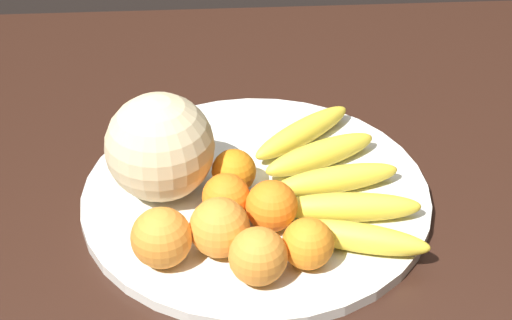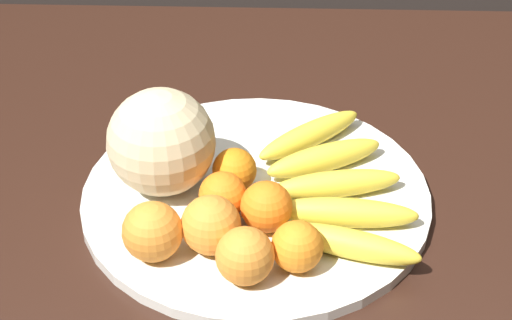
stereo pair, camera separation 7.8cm
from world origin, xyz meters
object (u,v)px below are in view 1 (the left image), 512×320
Objects in this scene: orange_front_left at (161,238)px; orange_back_left at (272,206)px; orange_side_extra at (308,244)px; produce_tag at (254,208)px; orange_back_right at (234,171)px; orange_top_small at (226,197)px; melon at (160,147)px; banana_bunch at (331,181)px; kitchen_table at (319,267)px; fruit_bowl at (256,196)px; orange_mid_center at (219,228)px; orange_front_right at (258,256)px.

orange_front_left reaches higher than orange_back_left.
orange_side_extra is at bearing 175.16° from orange_front_left.
produce_tag is at bearing -59.94° from orange_back_left.
orange_top_small reaches higher than orange_back_right.
melon reaches higher than orange_back_right.
orange_front_left is at bearing -162.43° from banana_bunch.
kitchen_table is 0.12m from banana_bunch.
fruit_bowl is 0.14m from melon.
orange_side_extra is at bearing 107.53° from produce_tag.
orange_side_extra reaches higher than produce_tag.
orange_side_extra is at bearing 164.46° from orange_mid_center.
orange_front_right reaches higher than banana_bunch.
kitchen_table is 16.41× the size of produce_tag.
orange_top_small is (0.04, 0.04, 0.04)m from fruit_bowl.
melon is 0.14m from produce_tag.
orange_back_right is 0.57× the size of produce_tag.
banana_bunch is 0.14m from orange_side_extra.
orange_mid_center is 1.18× the size of orange_side_extra.
orange_mid_center is (0.14, 0.10, 0.02)m from banana_bunch.
banana_bunch is 4.62× the size of orange_mid_center.
kitchen_table is 11.96× the size of melon.
fruit_bowl is 6.29× the size of orange_mid_center.
kitchen_table is 3.67× the size of fruit_bowl.
banana_bunch is 0.10m from produce_tag.
orange_side_extra is (-0.10, 0.03, -0.01)m from orange_mid_center.
melon is 0.22m from banana_bunch.
kitchen_table is at bearing 177.20° from orange_top_small.
melon is 0.10m from orange_back_right.
orange_mid_center is at bearing -155.98° from banana_bunch.
fruit_bowl is 6.28× the size of orange_front_left.
banana_bunch is 5.54× the size of orange_top_small.
melon is at bearing -4.82° from fruit_bowl.
produce_tag is at bearing 81.32° from fruit_bowl.
orange_front_right is 0.06m from orange_side_extra.
fruit_bowl is 1.36× the size of banana_bunch.
orange_top_small is at bearing 145.35° from melon.
orange_front_left reaches higher than banana_bunch.
orange_back_right is 0.05m from orange_top_small.
orange_back_right reaches higher than produce_tag.
orange_front_right is 1.06× the size of orange_back_left.
orange_front_left and orange_mid_center have the same top height.
produce_tag is at bearing 159.12° from melon.
orange_back_left is (-0.13, -0.05, -0.00)m from orange_front_left.
orange_front_left is 1.18× the size of orange_side_extra.
orange_side_extra is at bearing 139.47° from melon.
kitchen_table is 27.71× the size of orange_top_small.
orange_side_extra reaches higher than orange_back_right.
banana_bunch is 5.19× the size of orange_back_left.
orange_back_left is at bearing 157.38° from orange_top_small.
kitchen_table is 0.18m from orange_mid_center.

